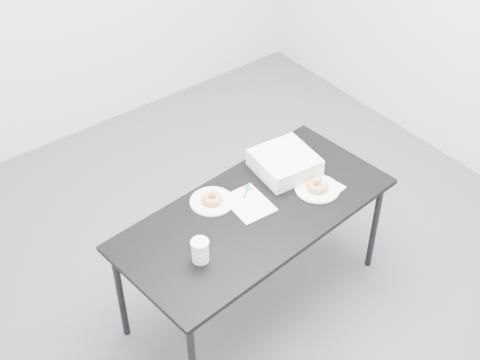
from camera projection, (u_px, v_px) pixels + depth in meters
floor at (239, 283)px, 4.04m from camera, size 4.00×4.00×0.00m
table at (255, 218)px, 3.55m from camera, size 1.58×0.85×0.69m
scorecard at (249, 203)px, 3.56m from camera, size 0.22×0.27×0.00m
logo_patch at (248, 188)px, 3.65m from camera, size 0.04×0.04×0.00m
pen at (246, 190)px, 3.63m from camera, size 0.10×0.08×0.01m
napkin at (325, 188)px, 3.66m from camera, size 0.20×0.20×0.00m
plate_near at (317, 189)px, 3.64m from camera, size 0.25×0.25×0.01m
donut_near at (317, 186)px, 3.63m from camera, size 0.12×0.12×0.04m
plate_far at (212, 201)px, 3.57m from camera, size 0.24×0.24×0.01m
donut_far at (212, 198)px, 3.56m from camera, size 0.13×0.13×0.04m
coffee_cup at (200, 251)px, 3.21m from camera, size 0.08×0.08×0.13m
cup_lid at (268, 154)px, 3.88m from camera, size 0.08×0.08×0.01m
bakery_box at (285, 163)px, 3.74m from camera, size 0.35×0.35×0.11m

